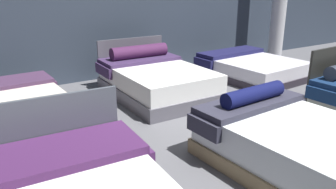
% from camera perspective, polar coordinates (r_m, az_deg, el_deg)
% --- Properties ---
extents(ground_plane, '(18.00, 18.00, 0.02)m').
position_cam_1_polar(ground_plane, '(4.61, 9.59, -6.32)').
color(ground_plane, '#5B5B60').
extents(bed_1, '(1.60, 2.04, 0.76)m').
position_cam_1_polar(bed_1, '(3.85, 21.07, -7.98)').
color(bed_1, '#8C7753').
rests_on(bed_1, ground_plane).
extents(bed_3, '(1.60, 2.15, 0.48)m').
position_cam_1_polar(bed_3, '(5.14, -25.29, -2.46)').
color(bed_3, '#996846').
rests_on(bed_3, ground_plane).
extents(bed_4, '(1.54, 2.11, 0.90)m').
position_cam_1_polar(bed_4, '(5.90, -2.17, 2.58)').
color(bed_4, '#57555F').
rests_on(bed_4, ground_plane).
extents(bed_5, '(1.77, 2.01, 0.47)m').
position_cam_1_polar(bed_5, '(7.31, 14.08, 4.53)').
color(bed_5, '#251F28').
rests_on(bed_5, ground_plane).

